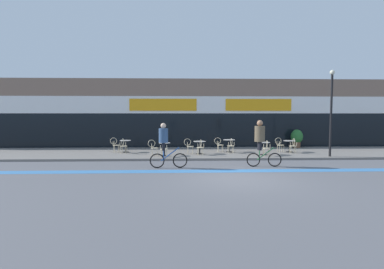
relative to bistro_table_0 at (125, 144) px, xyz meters
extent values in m
plane|color=#5B5B60|center=(5.54, -7.28, -0.64)|extent=(120.00, 120.00, 0.00)
cube|color=slate|center=(5.54, -0.03, -0.58)|extent=(40.00, 5.50, 0.12)
cube|color=#7F6656|center=(5.54, 4.72, 1.83)|extent=(40.00, 4.00, 4.95)
cube|color=black|center=(5.54, 2.75, 0.68)|extent=(38.80, 0.10, 2.40)
cube|color=white|center=(5.54, 2.77, 2.48)|extent=(39.20, 0.14, 1.20)
cube|color=orange|center=(2.17, 2.70, 2.48)|extent=(4.70, 0.08, 0.84)
cube|color=orange|center=(8.92, 2.70, 2.48)|extent=(4.70, 0.08, 0.84)
cube|color=#3D7AB7|center=(5.54, -5.72, -0.64)|extent=(36.00, 0.70, 0.01)
cylinder|color=black|center=(0.00, 0.00, -0.51)|extent=(0.38, 0.38, 0.02)
cylinder|color=black|center=(0.00, 0.00, -0.17)|extent=(0.07, 0.07, 0.71)
cylinder|color=#ADA8A3|center=(0.00, 0.00, 0.20)|extent=(0.68, 0.68, 0.02)
cylinder|color=black|center=(2.48, -1.67, -0.51)|extent=(0.35, 0.35, 0.02)
cylinder|color=black|center=(2.48, -1.67, -0.17)|extent=(0.07, 0.07, 0.71)
cylinder|color=#ADA8A3|center=(2.48, -1.67, 0.20)|extent=(0.64, 0.64, 0.02)
cylinder|color=black|center=(4.51, -0.92, -0.51)|extent=(0.40, 0.40, 0.02)
cylinder|color=black|center=(4.51, -0.92, -0.16)|extent=(0.07, 0.07, 0.72)
cylinder|color=#ADA8A3|center=(4.51, -0.92, 0.21)|extent=(0.73, 0.73, 0.02)
cylinder|color=black|center=(6.39, -0.13, -0.51)|extent=(0.40, 0.40, 0.02)
cylinder|color=black|center=(6.39, -0.13, -0.15)|extent=(0.07, 0.07, 0.74)
cylinder|color=#ADA8A3|center=(6.39, -0.13, 0.23)|extent=(0.72, 0.72, 0.02)
cylinder|color=black|center=(8.15, -1.49, -0.51)|extent=(0.40, 0.40, 0.02)
cylinder|color=black|center=(8.15, -1.49, -0.17)|extent=(0.07, 0.07, 0.71)
cylinder|color=#ADA8A3|center=(8.15, -1.49, 0.20)|extent=(0.73, 0.73, 0.02)
cylinder|color=black|center=(10.10, -0.30, -0.51)|extent=(0.40, 0.40, 0.02)
cylinder|color=black|center=(10.10, -0.30, -0.18)|extent=(0.07, 0.07, 0.69)
cylinder|color=#ADA8A3|center=(10.10, -0.30, 0.18)|extent=(0.72, 0.72, 0.02)
cylinder|color=beige|center=(0.00, -0.55, -0.09)|extent=(0.44, 0.44, 0.03)
cylinder|color=beige|center=(-0.12, -0.39, -0.31)|extent=(0.03, 0.03, 0.42)
cylinder|color=beige|center=(0.16, -0.43, -0.31)|extent=(0.03, 0.03, 0.42)
cylinder|color=beige|center=(-0.16, -0.67, -0.31)|extent=(0.03, 0.03, 0.42)
cylinder|color=beige|center=(0.12, -0.71, -0.31)|extent=(0.03, 0.03, 0.42)
torus|color=beige|center=(-0.02, -0.72, 0.17)|extent=(0.07, 0.41, 0.41)
cylinder|color=beige|center=(-0.19, -0.70, 0.04)|extent=(0.03, 0.03, 0.23)
cylinder|color=beige|center=(0.15, -0.74, 0.04)|extent=(0.03, 0.03, 0.23)
cylinder|color=beige|center=(-0.55, 0.00, -0.09)|extent=(0.41, 0.41, 0.03)
cylinder|color=beige|center=(-0.41, 0.14, -0.31)|extent=(0.03, 0.03, 0.42)
cylinder|color=beige|center=(-0.41, -0.14, -0.31)|extent=(0.03, 0.03, 0.42)
cylinder|color=beige|center=(-0.69, 0.14, -0.31)|extent=(0.03, 0.03, 0.42)
cylinder|color=beige|center=(-0.69, -0.14, -0.31)|extent=(0.03, 0.03, 0.42)
torus|color=beige|center=(-0.72, -0.01, 0.17)|extent=(0.41, 0.04, 0.41)
cylinder|color=beige|center=(-0.73, 0.17, 0.04)|extent=(0.03, 0.03, 0.23)
cylinder|color=beige|center=(-0.71, -0.18, 0.04)|extent=(0.03, 0.03, 0.23)
cylinder|color=beige|center=(2.48, -2.22, -0.09)|extent=(0.42, 0.42, 0.03)
cylinder|color=beige|center=(2.35, -2.07, -0.31)|extent=(0.03, 0.03, 0.42)
cylinder|color=beige|center=(2.63, -2.08, -0.31)|extent=(0.03, 0.03, 0.42)
cylinder|color=beige|center=(2.34, -2.35, -0.31)|extent=(0.03, 0.03, 0.42)
cylinder|color=beige|center=(2.62, -2.36, -0.31)|extent=(0.03, 0.03, 0.42)
torus|color=beige|center=(2.48, -2.39, 0.17)|extent=(0.05, 0.41, 0.41)
cylinder|color=beige|center=(2.30, -2.38, 0.04)|extent=(0.03, 0.03, 0.23)
cylinder|color=beige|center=(2.65, -2.39, 0.04)|extent=(0.03, 0.03, 0.23)
cylinder|color=beige|center=(1.93, -1.67, -0.09)|extent=(0.43, 0.43, 0.03)
cylinder|color=beige|center=(2.06, -1.52, -0.31)|extent=(0.03, 0.03, 0.42)
cylinder|color=beige|center=(2.08, -1.79, -0.31)|extent=(0.03, 0.03, 0.42)
cylinder|color=beige|center=(1.78, -1.54, -0.31)|extent=(0.03, 0.03, 0.42)
cylinder|color=beige|center=(1.80, -1.82, -0.31)|extent=(0.03, 0.03, 0.42)
torus|color=beige|center=(1.76, -1.68, 0.17)|extent=(0.41, 0.06, 0.41)
cylinder|color=beige|center=(1.75, -1.51, 0.04)|extent=(0.03, 0.03, 0.23)
cylinder|color=beige|center=(1.78, -1.85, 0.04)|extent=(0.03, 0.03, 0.23)
cylinder|color=beige|center=(4.51, -1.47, -0.09)|extent=(0.45, 0.45, 0.03)
cylinder|color=beige|center=(4.35, -1.35, -0.31)|extent=(0.03, 0.03, 0.42)
cylinder|color=beige|center=(4.63, -1.32, -0.31)|extent=(0.03, 0.03, 0.42)
cylinder|color=beige|center=(4.39, -1.63, -0.31)|extent=(0.03, 0.03, 0.42)
cylinder|color=beige|center=(4.67, -1.59, -0.31)|extent=(0.03, 0.03, 0.42)
torus|color=beige|center=(4.53, -1.64, 0.17)|extent=(0.08, 0.41, 0.41)
cylinder|color=beige|center=(4.36, -1.67, 0.04)|extent=(0.03, 0.03, 0.23)
cylinder|color=beige|center=(4.70, -1.62, 0.04)|extent=(0.03, 0.03, 0.23)
cylinder|color=beige|center=(3.96, -0.92, -0.09)|extent=(0.42, 0.42, 0.03)
cylinder|color=beige|center=(4.10, -0.79, -0.31)|extent=(0.03, 0.03, 0.42)
cylinder|color=beige|center=(4.09, -1.07, -0.31)|extent=(0.03, 0.03, 0.42)
cylinder|color=beige|center=(3.82, -0.78, -0.31)|extent=(0.03, 0.03, 0.42)
cylinder|color=beige|center=(3.81, -1.06, -0.31)|extent=(0.03, 0.03, 0.42)
torus|color=beige|center=(3.79, -0.92, 0.17)|extent=(0.41, 0.05, 0.41)
cylinder|color=beige|center=(3.80, -0.75, 0.04)|extent=(0.03, 0.03, 0.23)
cylinder|color=beige|center=(3.78, -1.09, 0.04)|extent=(0.03, 0.03, 0.23)
cylinder|color=beige|center=(6.39, -0.68, -0.09)|extent=(0.42, 0.42, 0.03)
cylinder|color=beige|center=(6.24, -0.54, -0.31)|extent=(0.03, 0.03, 0.42)
cylinder|color=beige|center=(6.52, -0.53, -0.31)|extent=(0.03, 0.03, 0.42)
cylinder|color=beige|center=(6.26, -0.82, -0.31)|extent=(0.03, 0.03, 0.42)
cylinder|color=beige|center=(6.53, -0.81, -0.31)|extent=(0.03, 0.03, 0.42)
torus|color=beige|center=(6.40, -0.85, 0.17)|extent=(0.05, 0.41, 0.41)
cylinder|color=beige|center=(6.23, -0.86, 0.04)|extent=(0.03, 0.03, 0.23)
cylinder|color=beige|center=(6.57, -0.84, 0.04)|extent=(0.03, 0.03, 0.23)
cylinder|color=beige|center=(5.84, -0.13, -0.09)|extent=(0.42, 0.42, 0.03)
cylinder|color=beige|center=(5.97, 0.02, -0.31)|extent=(0.03, 0.03, 0.42)
cylinder|color=beige|center=(5.98, -0.26, -0.31)|extent=(0.03, 0.03, 0.42)
cylinder|color=beige|center=(5.69, 0.01, -0.31)|extent=(0.03, 0.03, 0.42)
cylinder|color=beige|center=(5.70, -0.27, -0.31)|extent=(0.03, 0.03, 0.42)
torus|color=beige|center=(5.67, -0.13, 0.17)|extent=(0.41, 0.04, 0.41)
cylinder|color=beige|center=(5.66, 0.04, 0.04)|extent=(0.03, 0.03, 0.23)
cylinder|color=beige|center=(5.67, -0.30, 0.04)|extent=(0.03, 0.03, 0.23)
cylinder|color=beige|center=(8.15, -2.04, -0.09)|extent=(0.45, 0.45, 0.03)
cylinder|color=beige|center=(8.03, -1.89, -0.31)|extent=(0.03, 0.03, 0.42)
cylinder|color=beige|center=(8.31, -1.92, -0.31)|extent=(0.03, 0.03, 0.42)
cylinder|color=beige|center=(8.00, -2.17, -0.31)|extent=(0.03, 0.03, 0.42)
cylinder|color=beige|center=(8.27, -2.20, -0.31)|extent=(0.03, 0.03, 0.42)
torus|color=beige|center=(8.13, -2.21, 0.17)|extent=(0.08, 0.41, 0.41)
cylinder|color=beige|center=(7.96, -2.19, 0.04)|extent=(0.03, 0.03, 0.23)
cylinder|color=beige|center=(8.30, -2.23, 0.04)|extent=(0.03, 0.03, 0.23)
cylinder|color=beige|center=(10.10, -0.85, -0.09)|extent=(0.44, 0.44, 0.03)
cylinder|color=beige|center=(9.97, -0.70, -0.31)|extent=(0.03, 0.03, 0.42)
cylinder|color=beige|center=(10.25, -0.72, -0.31)|extent=(0.03, 0.03, 0.42)
cylinder|color=beige|center=(9.95, -0.98, -0.31)|extent=(0.03, 0.03, 0.42)
cylinder|color=beige|center=(10.23, -1.00, -0.31)|extent=(0.03, 0.03, 0.42)
torus|color=beige|center=(10.08, -1.02, 0.17)|extent=(0.07, 0.41, 0.41)
cylinder|color=beige|center=(9.91, -1.00, 0.04)|extent=(0.03, 0.03, 0.23)
cylinder|color=beige|center=(10.25, -1.04, 0.04)|extent=(0.03, 0.03, 0.23)
cylinder|color=beige|center=(9.55, -0.30, -0.09)|extent=(0.44, 0.44, 0.03)
cylinder|color=beige|center=(9.67, -0.15, -0.31)|extent=(0.03, 0.03, 0.42)
cylinder|color=beige|center=(9.71, -0.42, -0.31)|extent=(0.03, 0.03, 0.42)
cylinder|color=beige|center=(9.39, -0.18, -0.31)|extent=(0.03, 0.03, 0.42)
cylinder|color=beige|center=(9.43, -0.46, -0.31)|extent=(0.03, 0.03, 0.42)
torus|color=beige|center=(9.38, -0.32, 0.17)|extent=(0.41, 0.07, 0.41)
cylinder|color=beige|center=(9.36, -0.15, 0.04)|extent=(0.03, 0.03, 0.23)
cylinder|color=beige|center=(9.40, -0.49, 0.04)|extent=(0.03, 0.03, 0.23)
cylinder|color=brown|center=(11.49, 2.09, -0.31)|extent=(0.51, 0.51, 0.43)
ellipsoid|color=#28662D|center=(11.49, 2.09, 0.26)|extent=(0.82, 0.82, 0.98)
cylinder|color=black|center=(11.64, -2.28, 1.74)|extent=(0.12, 0.12, 4.52)
sphere|color=beige|center=(11.64, -2.28, 4.08)|extent=(0.26, 0.26, 0.26)
torus|color=black|center=(3.36, -4.85, -0.31)|extent=(0.67, 0.09, 0.67)
torus|color=black|center=(2.32, -4.90, -0.31)|extent=(0.67, 0.09, 0.67)
cylinder|color=#23519E|center=(2.89, -4.87, -0.02)|extent=(0.81, 0.08, 0.61)
cylinder|color=#23519E|center=(2.61, -4.88, -0.07)|extent=(0.04, 0.04, 0.47)
cylinder|color=#23519E|center=(3.31, -4.85, 0.26)|extent=(0.05, 0.48, 0.03)
cylinder|color=black|center=(2.61, -4.80, 0.34)|extent=(0.15, 0.15, 0.35)
cylinder|color=black|center=(2.62, -4.97, 0.34)|extent=(0.15, 0.15, 0.35)
cylinder|color=#334C70|center=(2.61, -4.88, 0.84)|extent=(0.44, 0.44, 0.64)
sphere|color=beige|center=(2.61, -4.88, 1.28)|extent=(0.24, 0.24, 0.24)
torus|color=black|center=(7.78, -4.71, -0.32)|extent=(0.65, 0.07, 0.65)
torus|color=black|center=(6.78, -4.68, -0.32)|extent=(0.65, 0.07, 0.65)
cylinder|color=#2D753D|center=(7.33, -4.70, -0.05)|extent=(0.78, 0.06, 0.58)
cylinder|color=#2D753D|center=(7.06, -4.69, -0.09)|extent=(0.04, 0.04, 0.45)
cylinder|color=#2D753D|center=(7.73, -4.71, 0.23)|extent=(0.04, 0.48, 0.03)
cylinder|color=black|center=(7.06, -4.60, 0.33)|extent=(0.17, 0.17, 0.40)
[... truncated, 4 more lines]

